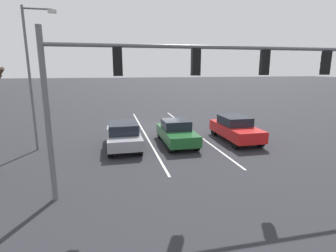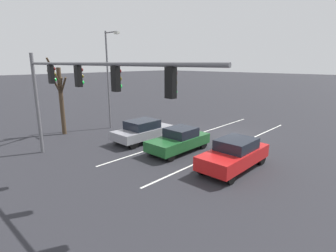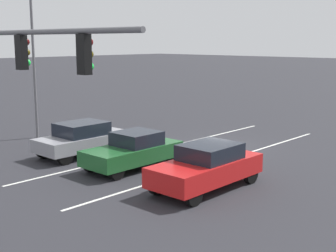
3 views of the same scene
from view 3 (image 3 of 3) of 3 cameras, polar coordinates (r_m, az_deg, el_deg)
The scene contains 7 objects.
ground_plane at distance 23.48m, azimuth 6.35°, elevation -2.47°, with size 240.00×240.00×0.00m, color #28282D.
lane_stripe_left_divider at distance 20.62m, azimuth 6.57°, elevation -4.27°, with size 0.12×16.64×0.01m, color silver.
lane_stripe_center_divider at distance 22.89m, azimuth -0.80°, elevation -2.73°, with size 0.12×16.64×0.01m, color silver.
car_gray_rightlane_front at distance 21.75m, azimuth -10.31°, elevation -1.46°, with size 1.90×4.38×1.53m.
car_red_leftlane_front at distance 16.63m, azimuth 4.76°, elevation -4.90°, with size 1.87×4.48×1.60m.
car_darkgreen_midlane_front at distance 19.33m, azimuth -4.22°, elevation -2.96°, with size 1.83×4.25×1.50m.
street_lamp_right_shoulder at distance 25.62m, azimuth -15.88°, elevation 8.49°, with size 1.76×0.24×7.88m.
Camera 3 is at (-13.58, 18.44, 5.19)m, focal length 50.00 mm.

